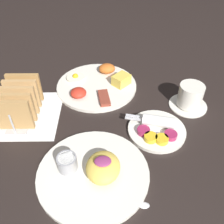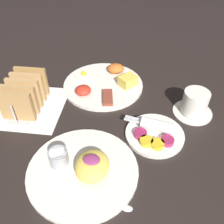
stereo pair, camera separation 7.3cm
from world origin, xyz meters
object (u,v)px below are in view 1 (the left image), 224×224
at_px(plate_condiments, 157,130).
at_px(coffee_cup, 190,97).
at_px(plate_breakfast, 98,84).
at_px(toast_rack, 20,102).
at_px(plate_foreground, 93,171).

relative_size(plate_condiments, coffee_cup, 1.44).
height_order(plate_condiments, coffee_cup, coffee_cup).
bearing_deg(plate_breakfast, plate_condiments, -52.18).
relative_size(plate_breakfast, toast_rack, 1.54).
relative_size(plate_foreground, coffee_cup, 2.27).
relative_size(plate_condiments, plate_foreground, 0.63).
height_order(toast_rack, coffee_cup, toast_rack).
bearing_deg(plate_condiments, toast_rack, 168.54).
distance_m(plate_breakfast, toast_rack, 0.27).
relative_size(plate_foreground, toast_rack, 1.51).
bearing_deg(plate_condiments, coffee_cup, 45.12).
height_order(plate_condiments, plate_foreground, plate_foreground).
relative_size(plate_breakfast, plate_condiments, 1.61).
bearing_deg(plate_breakfast, toast_rack, -147.23).
bearing_deg(toast_rack, plate_breakfast, 32.77).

